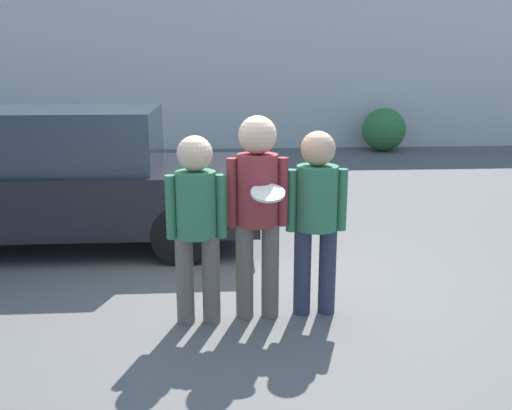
% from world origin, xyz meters
% --- Properties ---
extents(ground_plane, '(56.00, 56.00, 0.00)m').
position_xyz_m(ground_plane, '(0.00, 0.00, 0.00)').
color(ground_plane, '#5B5956').
extents(storefront_building, '(24.00, 0.22, 4.08)m').
position_xyz_m(storefront_building, '(0.00, 9.64, 2.07)').
color(storefront_building, silver).
rests_on(storefront_building, ground).
extents(person_left, '(0.50, 0.33, 1.60)m').
position_xyz_m(person_left, '(-0.33, -0.43, 0.93)').
color(person_left, '#665B4C').
rests_on(person_left, ground).
extents(person_middle_with_frisbee, '(0.51, 0.55, 1.74)m').
position_xyz_m(person_middle_with_frisbee, '(0.18, -0.36, 1.05)').
color(person_middle_with_frisbee, '#665B4C').
rests_on(person_middle_with_frisbee, ground).
extents(person_right, '(0.52, 0.35, 1.61)m').
position_xyz_m(person_right, '(0.68, -0.31, 0.95)').
color(person_right, '#2D3347').
rests_on(person_right, ground).
extents(parked_car_near, '(4.49, 1.84, 1.63)m').
position_xyz_m(parked_car_near, '(-1.96, 1.86, 0.81)').
color(parked_car_near, black).
rests_on(parked_car_near, ground).
extents(shrub, '(1.06, 1.06, 1.06)m').
position_xyz_m(shrub, '(3.98, 8.92, 0.53)').
color(shrub, '#387A3D').
rests_on(shrub, ground).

